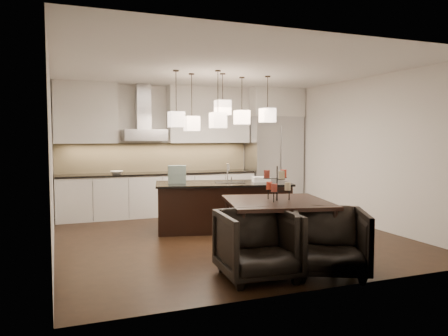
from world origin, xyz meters
name	(u,v)px	position (x,y,z in m)	size (l,w,h in m)	color
floor	(228,237)	(0.00, 0.00, -0.01)	(5.50, 5.50, 0.02)	black
ceiling	(228,68)	(0.00, 0.00, 2.81)	(5.50, 5.50, 0.02)	white
wall_back	(183,149)	(0.00, 2.76, 1.40)	(5.50, 0.02, 2.80)	silver
wall_front	(323,163)	(0.00, -2.76, 1.40)	(5.50, 0.02, 2.80)	silver
wall_left	(51,157)	(-2.76, 0.00, 1.40)	(0.02, 5.50, 2.80)	silver
wall_right	(363,152)	(2.76, 0.00, 1.40)	(0.02, 5.50, 2.80)	silver
refrigerator	(274,163)	(2.10, 2.38, 1.07)	(1.20, 0.72, 2.15)	#B7B7BA
fridge_panel	(274,103)	(2.10, 2.38, 2.47)	(1.26, 0.72, 0.65)	silver
lower_cabinets	(159,195)	(-0.62, 2.43, 0.44)	(4.21, 0.62, 0.88)	silver
countertop	(159,173)	(-0.62, 2.43, 0.90)	(4.21, 0.66, 0.04)	black
backsplash	(156,157)	(-0.62, 2.73, 1.24)	(4.21, 0.02, 0.63)	tan
upper_cab_left	(85,113)	(-2.10, 2.57, 2.17)	(1.25, 0.35, 1.25)	silver
upper_cab_right	(209,115)	(0.55, 2.57, 2.17)	(1.86, 0.35, 1.25)	silver
hood_canopy	(144,135)	(-0.93, 2.48, 1.72)	(0.90, 0.52, 0.24)	#B7B7BA
hood_chimney	(143,107)	(-0.93, 2.59, 2.32)	(0.30, 0.28, 0.96)	#B7B7BA
fruit_bowl	(117,172)	(-1.52, 2.38, 0.95)	(0.26, 0.26, 0.06)	silver
island_body	(223,207)	(0.13, 0.57, 0.41)	(2.33, 0.93, 0.82)	black
island_top	(223,184)	(0.13, 0.57, 0.84)	(2.40, 1.01, 0.04)	black
faucet	(227,172)	(0.24, 0.64, 1.03)	(0.09, 0.22, 0.35)	silver
tote_bag	(177,174)	(-0.68, 0.76, 1.02)	(0.32, 0.17, 0.32)	#1B4532
food_container	(261,179)	(0.83, 0.44, 0.90)	(0.32, 0.22, 0.09)	silver
dining_table	(277,229)	(0.13, -1.47, 0.40)	(1.35, 1.35, 0.81)	black
candelabra	(277,183)	(0.13, -1.47, 1.05)	(0.39, 0.39, 0.48)	black
candle_a	(288,186)	(0.28, -1.50, 1.00)	(0.08, 0.08, 0.11)	beige
candle_b	(269,186)	(0.09, -1.33, 1.00)	(0.08, 0.08, 0.11)	red
candle_c	(274,188)	(0.03, -1.58, 1.00)	(0.08, 0.08, 0.11)	maroon
candle_d	(284,173)	(0.27, -1.40, 1.17)	(0.08, 0.08, 0.11)	red
candle_e	(267,174)	(0.00, -1.42, 1.17)	(0.08, 0.08, 0.11)	maroon
candle_f	(282,175)	(0.12, -1.61, 1.17)	(0.08, 0.08, 0.11)	beige
armchair_left	(258,245)	(-0.49, -2.16, 0.41)	(0.87, 0.90, 0.82)	black
armchair_right	(329,242)	(0.38, -2.36, 0.41)	(0.87, 0.90, 0.82)	black
pendant_a	(176,119)	(-0.77, 0.44, 1.98)	(0.24, 0.24, 0.26)	#FDDCBF
pendant_b	(192,124)	(-0.42, 0.71, 1.92)	(0.24, 0.24, 0.26)	#FDDCBF
pendant_c	(223,108)	(0.09, 0.50, 2.20)	(0.24, 0.24, 0.26)	#FDDCBF
pendant_d	(242,117)	(0.60, 0.81, 2.05)	(0.24, 0.24, 0.26)	#FDDCBF
pendant_e	(267,115)	(0.99, 0.52, 2.08)	(0.24, 0.24, 0.26)	#FDDCBF
pendant_f	(218,120)	(-0.11, 0.20, 1.96)	(0.24, 0.24, 0.26)	#FDDCBF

